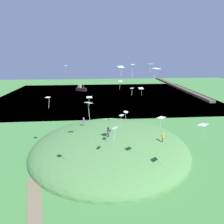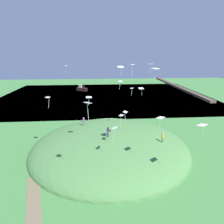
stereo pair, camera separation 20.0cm
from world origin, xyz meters
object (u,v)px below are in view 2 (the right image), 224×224
at_px(person_on_hilltop, 84,120).
at_px(kite_11, 132,65).
at_px(person_with_child, 108,131).
at_px(kite_15, 120,82).
at_px(kite_7, 114,129).
at_px(boat_on_lake, 82,89).
at_px(kite_9, 155,69).
at_px(person_near_shore, 163,136).
at_px(kite_1, 88,104).
at_px(kite_10, 151,64).
at_px(kite_14, 121,67).
at_px(kite_13, 125,112).
at_px(kite_2, 161,118).
at_px(kite_6, 66,66).
at_px(kite_12, 121,116).
at_px(kite_5, 89,98).
at_px(kite_8, 132,89).
at_px(kite_3, 202,126).
at_px(kite_4, 48,98).
at_px(kite_0, 141,89).

bearing_deg(person_on_hilltop, kite_11, -98.65).
bearing_deg(person_with_child, kite_15, -127.09).
bearing_deg(kite_7, boat_on_lake, -170.83).
height_order(person_with_child, kite_9, kite_9).
relative_size(person_on_hilltop, kite_7, 0.85).
height_order(kite_9, kite_15, kite_9).
xyz_separation_m(person_near_shore, kite_1, (8.40, -11.26, 8.00)).
height_order(kite_9, kite_10, kite_9).
bearing_deg(kite_9, person_on_hilltop, -141.88).
xyz_separation_m(boat_on_lake, kite_9, (59.54, 14.25, 13.50)).
relative_size(kite_7, kite_9, 1.15).
relative_size(boat_on_lake, kite_14, 3.02).
xyz_separation_m(kite_13, kite_15, (-10.74, 0.54, 2.51)).
height_order(kite_2, kite_6, kite_6).
bearing_deg(kite_12, kite_2, 26.49).
bearing_deg(person_near_shore, person_on_hilltop, -89.49).
bearing_deg(kite_7, kite_5, -143.90).
bearing_deg(kite_12, kite_1, -25.50).
xyz_separation_m(person_with_child, kite_7, (5.72, 0.55, 2.80)).
bearing_deg(kite_8, kite_12, -27.39).
bearing_deg(kite_7, person_on_hilltop, -157.29).
bearing_deg(kite_13, kite_10, 147.81).
height_order(person_near_shore, kite_3, kite_3).
bearing_deg(kite_4, kite_12, 85.77).
height_order(person_near_shore, kite_5, kite_5).
xyz_separation_m(person_with_child, kite_15, (-6.71, 2.75, 6.94)).
bearing_deg(kite_2, kite_6, -141.84).
relative_size(kite_9, kite_10, 1.05).
relative_size(kite_4, kite_8, 1.31).
bearing_deg(kite_0, kite_13, -19.91).
distance_m(kite_6, kite_10, 16.21).
distance_m(kite_1, kite_15, 17.15).
distance_m(kite_3, kite_7, 10.19).
height_order(kite_0, kite_3, kite_3).
distance_m(person_on_hilltop, kite_5, 9.74).
bearing_deg(kite_14, boat_on_lake, -166.79).
bearing_deg(kite_13, kite_8, 164.78).
bearing_deg(kite_13, kite_7, -44.59).
height_order(person_with_child, kite_7, kite_7).
height_order(kite_10, kite_15, kite_10).
bearing_deg(kite_9, kite_3, 48.06).
xyz_separation_m(kite_5, kite_13, (2.92, 5.01, -1.44)).
distance_m(kite_6, kite_13, 17.74).
height_order(kite_12, kite_14, kite_14).
height_order(kite_0, kite_5, kite_5).
xyz_separation_m(kite_6, kite_14, (5.34, 10.11, 0.18)).
xyz_separation_m(person_near_shore, kite_6, (-11.02, -16.42, 10.36)).
relative_size(kite_8, kite_14, 0.80).
relative_size(kite_0, kite_8, 1.48).
xyz_separation_m(kite_10, kite_12, (4.78, -5.64, -7.76)).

